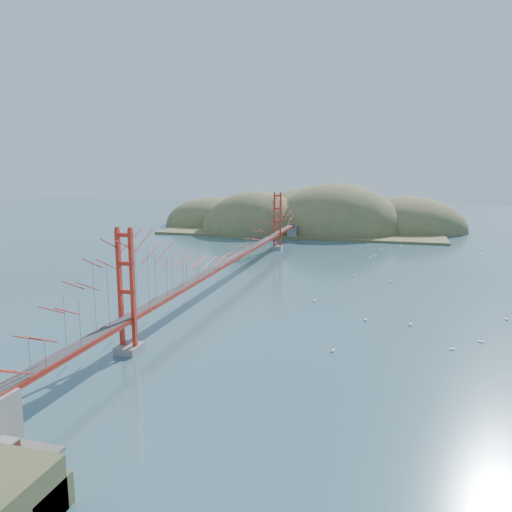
# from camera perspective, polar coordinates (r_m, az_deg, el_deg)

# --- Properties ---
(ground) EXTENTS (320.00, 320.00, 0.00)m
(ground) POSITION_cam_1_polar(r_m,az_deg,el_deg) (74.91, -2.83, -2.87)
(ground) COLOR #315462
(ground) RESTS_ON ground
(bridge) EXTENTS (2.20, 94.40, 12.00)m
(bridge) POSITION_cam_1_polar(r_m,az_deg,el_deg) (73.80, -2.83, 2.47)
(bridge) COLOR gray
(bridge) RESTS_ON ground
(far_headlands) EXTENTS (84.00, 58.00, 25.00)m
(far_headlands) POSITION_cam_1_polar(r_m,az_deg,el_deg) (140.30, 6.93, 3.27)
(far_headlands) COLOR olive
(far_headlands) RESTS_ON ground
(sailboat_1) EXTENTS (0.67, 0.67, 0.74)m
(sailboat_1) POSITION_cam_1_polar(r_m,az_deg,el_deg) (79.83, 11.26, -2.12)
(sailboat_1) COLOR white
(sailboat_1) RESTS_ON ground
(sailboat_7) EXTENTS (0.63, 0.63, 0.70)m
(sailboat_7) POSITION_cam_1_polar(r_m,az_deg,el_deg) (105.42, 14.13, 0.78)
(sailboat_7) COLOR white
(sailboat_7) RESTS_ON ground
(sailboat_12) EXTENTS (0.64, 0.54, 0.74)m
(sailboat_12) POSITION_cam_1_polar(r_m,az_deg,el_deg) (98.22, 13.38, 0.13)
(sailboat_12) COLOR white
(sailboat_12) RESTS_ON ground
(sailboat_8) EXTENTS (0.52, 0.52, 0.59)m
(sailboat_8) POSITION_cam_1_polar(r_m,az_deg,el_deg) (91.47, 22.82, -1.17)
(sailboat_8) COLOR white
(sailboat_8) RESTS_ON ground
(sailboat_13) EXTENTS (0.53, 0.46, 0.61)m
(sailboat_13) POSITION_cam_1_polar(r_m,az_deg,el_deg) (51.16, 21.50, -9.78)
(sailboat_13) COLOR white
(sailboat_13) RESTS_ON ground
(sailboat_15) EXTENTS (0.46, 0.53, 0.61)m
(sailboat_15) POSITION_cam_1_polar(r_m,az_deg,el_deg) (110.43, 16.22, 1.09)
(sailboat_15) COLOR white
(sailboat_15) RESTS_ON ground
(sailboat_14) EXTENTS (0.49, 0.61, 0.71)m
(sailboat_14) POSITION_cam_1_polar(r_m,az_deg,el_deg) (57.59, 12.43, -7.03)
(sailboat_14) COLOR white
(sailboat_14) RESTS_ON ground
(sailboat_5) EXTENTS (0.57, 0.62, 0.70)m
(sailboat_5) POSITION_cam_1_polar(r_m,az_deg,el_deg) (63.13, 26.71, -6.37)
(sailboat_5) COLOR white
(sailboat_5) RESTS_ON ground
(sailboat_3) EXTENTS (0.56, 0.53, 0.63)m
(sailboat_3) POSITION_cam_1_polar(r_m,az_deg,el_deg) (92.47, 14.09, -0.54)
(sailboat_3) COLOR white
(sailboat_3) RESTS_ON ground
(sailboat_17) EXTENTS (0.62, 0.56, 0.70)m
(sailboat_17) POSITION_cam_1_polar(r_m,az_deg,el_deg) (105.18, 24.38, 0.14)
(sailboat_17) COLOR white
(sailboat_17) RESTS_ON ground
(sailboat_16) EXTENTS (0.62, 0.62, 0.66)m
(sailboat_16) POSITION_cam_1_polar(r_m,az_deg,el_deg) (95.81, 12.97, -0.12)
(sailboat_16) COLOR white
(sailboat_16) RESTS_ON ground
(sailboat_0) EXTENTS (0.49, 0.60, 0.70)m
(sailboat_0) POSITION_cam_1_polar(r_m,az_deg,el_deg) (64.44, 6.70, -4.98)
(sailboat_0) COLOR white
(sailboat_0) RESTS_ON ground
(sailboat_10) EXTENTS (0.50, 0.59, 0.67)m
(sailboat_10) POSITION_cam_1_polar(r_m,az_deg,el_deg) (47.94, 8.82, -10.50)
(sailboat_10) COLOR white
(sailboat_10) RESTS_ON ground
(sailboat_6) EXTENTS (0.62, 0.62, 0.66)m
(sailboat_6) POSITION_cam_1_polar(r_m,az_deg,el_deg) (54.29, 24.31, -8.82)
(sailboat_6) COLOR white
(sailboat_6) RESTS_ON ground
(sailboat_extra_0) EXTENTS (0.54, 0.64, 0.74)m
(sailboat_extra_0) POSITION_cam_1_polar(r_m,az_deg,el_deg) (57.27, 17.25, -7.36)
(sailboat_extra_0) COLOR white
(sailboat_extra_0) RESTS_ON ground
(sailboat_extra_1) EXTENTS (0.59, 0.59, 0.63)m
(sailboat_extra_1) POSITION_cam_1_polar(r_m,az_deg,el_deg) (76.70, 15.16, -2.80)
(sailboat_extra_1) COLOR white
(sailboat_extra_1) RESTS_ON ground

